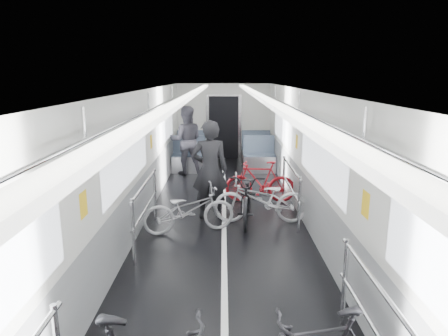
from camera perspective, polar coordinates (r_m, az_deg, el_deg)
The scene contains 7 objects.
car_shell at distance 7.89m, azimuth -0.01°, elevation 1.92°, with size 3.02×14.01×2.41m.
bike_left_far at distance 6.91m, azimuth -5.03°, elevation -5.90°, with size 0.55×1.58×0.83m, color #9A9A9F.
bike_right_mid at distance 7.33m, azimuth 5.32°, elevation -4.46°, with size 0.60×1.72×0.91m, color silver.
bike_right_far at distance 8.54m, azimuth 5.18°, elevation -1.95°, with size 0.42×1.49×0.90m, color #A9141E.
bike_aisle at distance 7.49m, azimuth 3.40°, elevation -3.88°, with size 0.63×1.81×0.95m, color black.
person_standing at distance 7.45m, azimuth -2.04°, elevation -0.27°, with size 0.68×0.45×1.87m, color black.
person_seated at distance 10.93m, azimuth -5.42°, elevation 3.97°, with size 0.90×0.70×1.86m, color #2D2C33.
Camera 1 is at (-0.01, -5.96, 2.67)m, focal length 32.00 mm.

